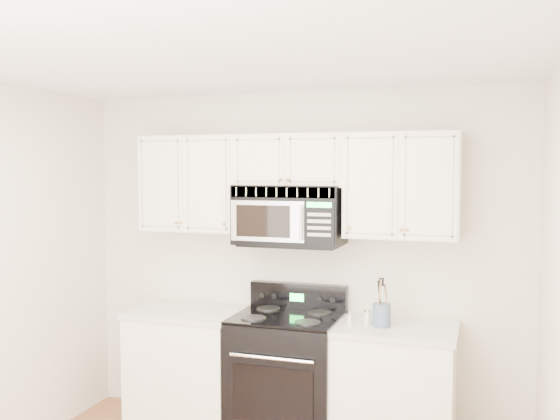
% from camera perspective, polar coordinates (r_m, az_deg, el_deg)
% --- Properties ---
extents(room, '(3.51, 3.51, 2.61)m').
position_cam_1_polar(room, '(3.28, -7.28, -8.82)').
color(room, '#94623B').
rests_on(room, ground).
extents(base_cabinet_left, '(0.86, 0.65, 0.92)m').
position_cam_1_polar(base_cabinet_left, '(5.10, -8.32, -14.38)').
color(base_cabinet_left, beige).
rests_on(base_cabinet_left, ground).
extents(base_cabinet_right, '(0.86, 0.65, 0.92)m').
position_cam_1_polar(base_cabinet_right, '(4.64, 10.37, -16.27)').
color(base_cabinet_right, beige).
rests_on(base_cabinet_right, ground).
extents(range, '(0.77, 0.70, 1.12)m').
position_cam_1_polar(range, '(4.78, 0.67, -14.88)').
color(range, black).
rests_on(range, ground).
extents(upper_cabinets, '(2.44, 0.37, 0.75)m').
position_cam_1_polar(upper_cabinets, '(4.68, 1.10, 2.81)').
color(upper_cabinets, beige).
rests_on(upper_cabinets, ground).
extents(microwave, '(0.80, 0.45, 0.44)m').
position_cam_1_polar(microwave, '(4.66, 0.90, -0.42)').
color(microwave, black).
rests_on(microwave, ground).
extents(utensil_crock, '(0.13, 0.13, 0.34)m').
position_cam_1_polar(utensil_crock, '(4.44, 9.28, -9.39)').
color(utensil_crock, '#43526B').
rests_on(utensil_crock, base_cabinet_right).
extents(shaker_salt, '(0.04, 0.04, 0.09)m').
position_cam_1_polar(shaker_salt, '(4.43, 6.40, -9.87)').
color(shaker_salt, silver).
rests_on(shaker_salt, base_cabinet_right).
extents(shaker_pepper, '(0.05, 0.05, 0.11)m').
position_cam_1_polar(shaker_pepper, '(4.47, 7.99, -9.68)').
color(shaker_pepper, silver).
rests_on(shaker_pepper, base_cabinet_right).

